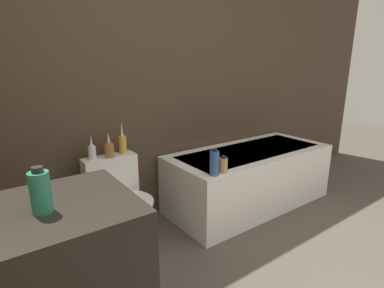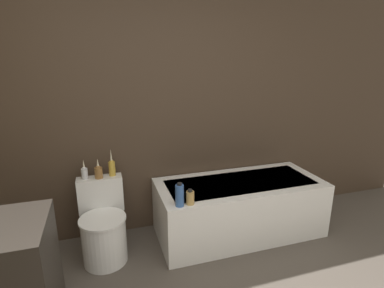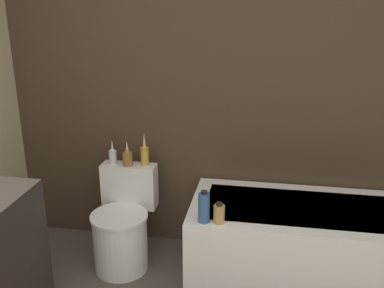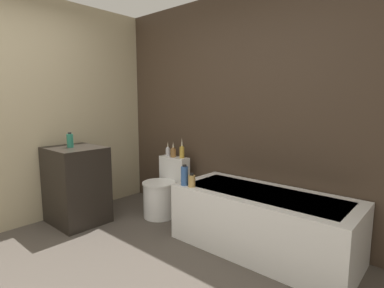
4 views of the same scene
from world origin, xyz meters
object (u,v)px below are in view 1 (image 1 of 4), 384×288
object	(u,v)px
vase_gold	(92,151)
shampoo_bottle_tall	(214,163)
shampoo_bottle_short	(223,165)
soap_bottle_glass	(40,192)
toilet	(123,216)
vase_bronze	(123,143)
vase_silver	(109,149)
bathtub	(249,177)

from	to	relation	value
vase_gold	shampoo_bottle_tall	bearing A→B (deg)	-33.88
shampoo_bottle_short	soap_bottle_glass	bearing A→B (deg)	-158.14
toilet	shampoo_bottle_short	bearing A→B (deg)	-21.58
vase_bronze	vase_silver	bearing A→B (deg)	-166.06
vase_bronze	toilet	bearing A→B (deg)	-119.20
soap_bottle_glass	shampoo_bottle_short	size ratio (longest dim) A/B	1.27
toilet	soap_bottle_glass	size ratio (longest dim) A/B	4.10
shampoo_bottle_tall	shampoo_bottle_short	bearing A→B (deg)	2.49
bathtub	toilet	distance (m)	1.36
soap_bottle_glass	shampoo_bottle_tall	distance (m)	1.42
vase_silver	shampoo_bottle_short	bearing A→B (deg)	-33.16
vase_silver	toilet	bearing A→B (deg)	-90.00
bathtub	vase_silver	xyz separation A→B (m)	(-1.36, 0.18, 0.49)
vase_gold	shampoo_bottle_tall	xyz separation A→B (m)	(0.76, -0.51, -0.11)
shampoo_bottle_tall	vase_bronze	bearing A→B (deg)	134.96
vase_gold	vase_bronze	bearing A→B (deg)	1.05
shampoo_bottle_short	vase_bronze	bearing A→B (deg)	140.15
bathtub	shampoo_bottle_short	xyz separation A→B (m)	(-0.63, -0.30, 0.34)
toilet	shampoo_bottle_tall	world-z (taller)	shampoo_bottle_tall
bathtub	toilet	world-z (taller)	toilet
soap_bottle_glass	vase_bronze	world-z (taller)	soap_bottle_glass
soap_bottle_glass	shampoo_bottle_tall	bearing A→B (deg)	23.20
vase_gold	vase_silver	bearing A→B (deg)	-11.95
toilet	shampoo_bottle_tall	bearing A→B (deg)	-24.84
soap_bottle_glass	toilet	bearing A→B (deg)	53.02
soap_bottle_glass	shampoo_bottle_short	world-z (taller)	soap_bottle_glass
toilet	soap_bottle_glass	bearing A→B (deg)	-126.98
bathtub	vase_silver	size ratio (longest dim) A/B	8.72
bathtub	vase_bronze	world-z (taller)	vase_bronze
toilet	vase_gold	world-z (taller)	vase_gold
soap_bottle_glass	vase_bronze	xyz separation A→B (m)	(0.76, 1.06, -0.17)
vase_gold	vase_silver	xyz separation A→B (m)	(0.12, -0.03, 0.00)
vase_gold	shampoo_bottle_short	xyz separation A→B (m)	(0.86, -0.51, -0.14)
shampoo_bottle_short	shampoo_bottle_tall	bearing A→B (deg)	-177.51
shampoo_bottle_tall	vase_silver	bearing A→B (deg)	142.76
soap_bottle_glass	vase_gold	world-z (taller)	soap_bottle_glass
bathtub	toilet	bearing A→B (deg)	-179.73
toilet	shampoo_bottle_tall	distance (m)	0.80
vase_bronze	shampoo_bottle_tall	size ratio (longest dim) A/B	1.22
vase_gold	toilet	bearing A→B (deg)	-60.30
vase_bronze	soap_bottle_glass	bearing A→B (deg)	-125.48
vase_gold	shampoo_bottle_short	world-z (taller)	vase_gold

